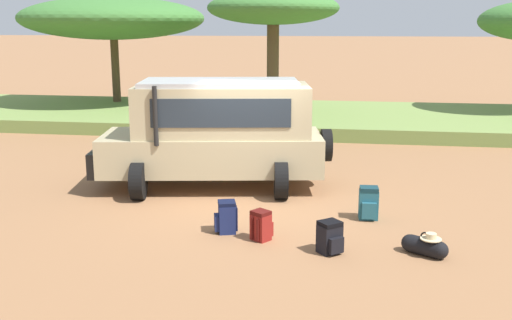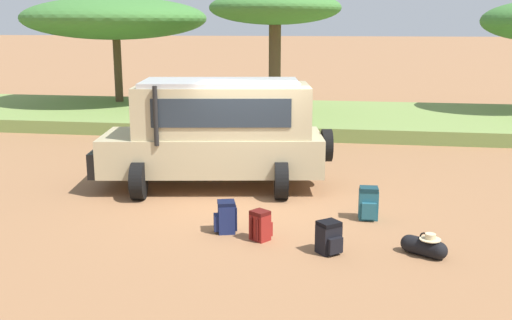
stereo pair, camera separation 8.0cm
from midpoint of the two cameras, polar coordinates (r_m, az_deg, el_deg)
name	(u,v)px [view 1 (the left image)]	position (r m, az deg, el deg)	size (l,w,h in m)	color
ground_plane	(253,203)	(12.58, -0.49, -4.08)	(320.00, 320.00, 0.00)	#936642
grass_bank	(296,118)	(22.44, 3.73, 4.05)	(120.00, 7.00, 0.44)	olive
safari_vehicle	(217,131)	(13.51, -3.95, 2.74)	(5.47, 3.25, 2.44)	tan
backpack_beside_front_wheel	(226,217)	(10.78, -3.06, -5.47)	(0.45, 0.40, 0.58)	navy
backpack_cluster_center	(330,238)	(9.91, 6.83, -7.34)	(0.47, 0.47, 0.54)	black
backpack_near_rear_wheel	(369,203)	(11.66, 10.48, -4.10)	(0.37, 0.42, 0.63)	#235B6B
backpack_outermost	(261,226)	(10.41, 0.28, -6.28)	(0.41, 0.42, 0.53)	maroon
duffel_bag_low_black_case	(425,246)	(10.15, 15.56, -7.90)	(0.72, 0.55, 0.39)	black
acacia_tree_far_left	(113,19)	(25.80, -13.56, 12.96)	(7.47, 7.48, 4.71)	brown
acacia_tree_left_mid	(273,10)	(21.61, 1.54, 14.13)	(4.63, 4.76, 4.77)	brown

